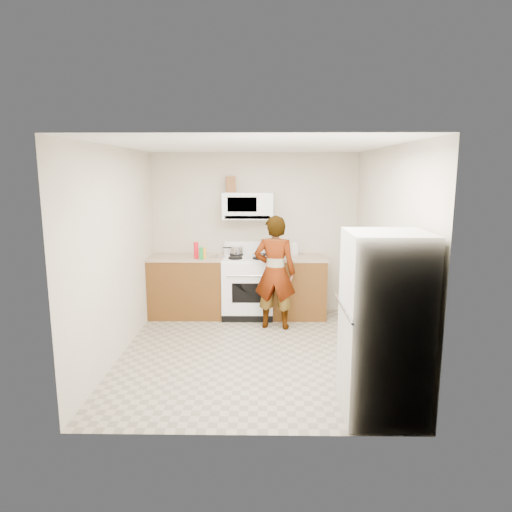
{
  "coord_description": "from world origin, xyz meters",
  "views": [
    {
      "loc": [
        0.13,
        -5.34,
        2.21
      ],
      "look_at": [
        0.04,
        0.55,
        1.12
      ],
      "focal_mm": 32.0,
      "sensor_mm": 36.0,
      "label": 1
    }
  ],
  "objects_px": {
    "microwave": "(248,206)",
    "kettle": "(294,249)",
    "person": "(275,272)",
    "saucepan": "(237,250)",
    "gas_range": "(248,285)",
    "fridge": "(384,326)"
  },
  "relations": [
    {
      "from": "person",
      "to": "fridge",
      "type": "bearing_deg",
      "value": 120.29
    },
    {
      "from": "fridge",
      "to": "saucepan",
      "type": "bearing_deg",
      "value": 115.77
    },
    {
      "from": "fridge",
      "to": "saucepan",
      "type": "relative_size",
      "value": 8.55
    },
    {
      "from": "gas_range",
      "to": "saucepan",
      "type": "relative_size",
      "value": 5.68
    },
    {
      "from": "person",
      "to": "microwave",
      "type": "bearing_deg",
      "value": -49.8
    },
    {
      "from": "kettle",
      "to": "microwave",
      "type": "bearing_deg",
      "value": 177.07
    },
    {
      "from": "gas_range",
      "to": "kettle",
      "type": "relative_size",
      "value": 6.93
    },
    {
      "from": "saucepan",
      "to": "gas_range",
      "type": "bearing_deg",
      "value": -43.57
    },
    {
      "from": "gas_range",
      "to": "saucepan",
      "type": "distance_m",
      "value": 0.58
    },
    {
      "from": "person",
      "to": "saucepan",
      "type": "distance_m",
      "value": 0.93
    },
    {
      "from": "microwave",
      "to": "kettle",
      "type": "height_order",
      "value": "microwave"
    },
    {
      "from": "person",
      "to": "saucepan",
      "type": "height_order",
      "value": "person"
    },
    {
      "from": "person",
      "to": "kettle",
      "type": "distance_m",
      "value": 0.85
    },
    {
      "from": "gas_range",
      "to": "fridge",
      "type": "relative_size",
      "value": 0.66
    },
    {
      "from": "microwave",
      "to": "saucepan",
      "type": "relative_size",
      "value": 3.82
    },
    {
      "from": "gas_range",
      "to": "microwave",
      "type": "bearing_deg",
      "value": 90.0
    },
    {
      "from": "gas_range",
      "to": "fridge",
      "type": "bearing_deg",
      "value": -65.64
    },
    {
      "from": "gas_range",
      "to": "person",
      "type": "height_order",
      "value": "person"
    },
    {
      "from": "gas_range",
      "to": "fridge",
      "type": "xyz_separation_m",
      "value": [
        1.32,
        -2.91,
        0.36
      ]
    },
    {
      "from": "person",
      "to": "kettle",
      "type": "bearing_deg",
      "value": -104.06
    },
    {
      "from": "fridge",
      "to": "person",
      "type": "bearing_deg",
      "value": 111.01
    },
    {
      "from": "gas_range",
      "to": "kettle",
      "type": "xyz_separation_m",
      "value": [
        0.73,
        0.22,
        0.53
      ]
    }
  ]
}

